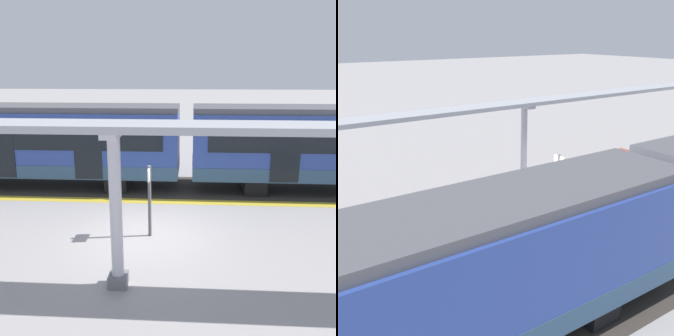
{
  "view_description": "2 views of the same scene",
  "coord_description": "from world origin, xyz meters",
  "views": [
    {
      "loc": [
        10.65,
        1.41,
        4.91
      ],
      "look_at": [
        -0.79,
        0.69,
        1.92
      ],
      "focal_mm": 40.43,
      "sensor_mm": 36.0,
      "label": 1
    },
    {
      "loc": [
        -11.54,
        10.79,
        6.65
      ],
      "look_at": [
        0.92,
        2.07,
        1.77
      ],
      "focal_mm": 45.52,
      "sensor_mm": 36.0,
      "label": 2
    }
  ],
  "objects": [
    {
      "name": "canopy_pillar_second",
      "position": [
        2.86,
        -0.24,
        1.86
      ],
      "size": [
        1.1,
        0.44,
        3.68
      ],
      "color": "slate",
      "rests_on": "ground"
    },
    {
      "name": "ground_plane",
      "position": [
        0.0,
        0.0,
        0.0
      ],
      "size": [
        176.0,
        176.0,
        0.0
      ],
      "primitive_type": "plane",
      "color": "#9C9797"
    },
    {
      "name": "canopy_beam",
      "position": [
        2.86,
        0.07,
        3.76
      ],
      "size": [
        1.2,
        26.92,
        0.16
      ],
      "primitive_type": "cube",
      "color": "#A8AAB2",
      "rests_on": "canopy_pillar_nearest"
    },
    {
      "name": "train_near_carriage",
      "position": [
        -4.9,
        -6.15,
        1.83
      ],
      "size": [
        2.65,
        14.08,
        3.48
      ],
      "color": "#2B4496",
      "rests_on": "ground"
    },
    {
      "name": "platform_info_sign",
      "position": [
        0.06,
        0.19,
        1.33
      ],
      "size": [
        0.56,
        0.1,
        2.2
      ],
      "color": "#4C4C51",
      "rests_on": "ground"
    },
    {
      "name": "tactile_edge_strip",
      "position": [
        -3.03,
        0.0,
        0.0
      ],
      "size": [
        0.55,
        33.04,
        0.01
      ],
      "primitive_type": "cube",
      "color": "gold",
      "rests_on": "ground"
    },
    {
      "name": "trackbed",
      "position": [
        -4.91,
        0.0,
        0.0
      ],
      "size": [
        3.2,
        45.04,
        0.01
      ],
      "primitive_type": "cube",
      "color": "#38332D",
      "rests_on": "ground"
    }
  ]
}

